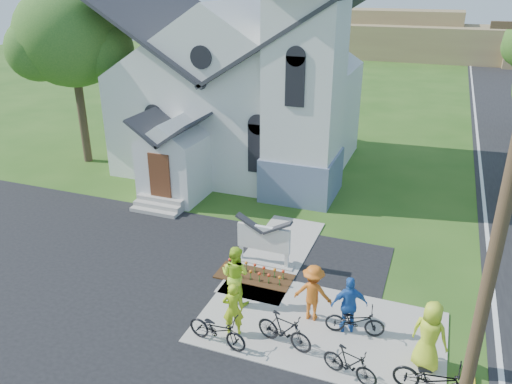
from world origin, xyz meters
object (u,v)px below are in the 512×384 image
at_px(cyclist_1, 235,275).
at_px(cyclist_2, 349,305).
at_px(church_sign, 264,239).
at_px(cyclist_4, 430,335).
at_px(bike_0, 217,329).
at_px(bike_4, 434,379).
at_px(bike_2, 355,321).
at_px(bike_1, 284,330).
at_px(cyclist_0, 233,309).
at_px(bike_3, 350,364).
at_px(cyclist_3, 313,293).
at_px(utility_pole, 509,206).

xyz_separation_m(cyclist_1, cyclist_2, (3.53, -0.16, -0.08)).
xyz_separation_m(church_sign, cyclist_4, (5.65, -3.26, -0.01)).
relative_size(bike_0, cyclist_4, 0.93).
bearing_deg(cyclist_4, bike_4, 122.40).
distance_m(bike_2, cyclist_4, 2.12).
bearing_deg(church_sign, bike_1, -62.51).
distance_m(cyclist_0, cyclist_2, 3.25).
bearing_deg(cyclist_0, bike_3, 149.50).
bearing_deg(bike_3, bike_0, 106.41).
xyz_separation_m(bike_2, cyclist_3, (-1.30, 0.27, 0.44)).
bearing_deg(cyclist_4, cyclist_0, 26.67).
xyz_separation_m(bike_0, bike_4, (5.60, 0.13, 0.03)).
xyz_separation_m(cyclist_4, bike_4, (0.21, -1.00, -0.47)).
distance_m(bike_3, cyclist_4, 2.16).
bearing_deg(cyclist_4, bike_3, 53.22).
distance_m(utility_pole, cyclist_2, 5.84).
relative_size(cyclist_0, cyclist_4, 0.84).
bearing_deg(bike_3, bike_1, 89.30).
xyz_separation_m(cyclist_2, bike_2, (0.20, -0.07, -0.44)).
distance_m(church_sign, cyclist_4, 6.52).
bearing_deg(bike_2, bike_1, 115.84).
bearing_deg(bike_0, bike_4, -80.26).
relative_size(church_sign, bike_2, 1.33).
xyz_separation_m(cyclist_0, bike_3, (3.40, -0.57, -0.37)).
distance_m(cyclist_0, bike_2, 3.44).
xyz_separation_m(bike_1, cyclist_3, (0.40, 1.45, 0.37)).
xyz_separation_m(utility_pole, bike_4, (-0.70, 0.43, -4.85)).
relative_size(bike_0, cyclist_2, 1.03).
bearing_deg(cyclist_0, bike_2, 179.41).
height_order(bike_3, cyclist_4, cyclist_4).
xyz_separation_m(bike_3, cyclist_4, (1.76, 1.14, 0.52)).
relative_size(utility_pole, cyclist_2, 5.73).
height_order(church_sign, bike_4, church_sign).
bearing_deg(bike_2, cyclist_4, -116.40).
distance_m(cyclist_1, bike_1, 2.51).
relative_size(church_sign, cyclist_1, 1.15).
distance_m(cyclist_2, cyclist_4, 2.27).
relative_size(bike_1, cyclist_2, 0.96).
distance_m(cyclist_2, bike_4, 2.94).
distance_m(utility_pole, bike_4, 4.92).
bearing_deg(cyclist_3, cyclist_0, 37.17).
distance_m(bike_0, cyclist_3, 2.97).
relative_size(church_sign, cyclist_0, 1.35).
relative_size(bike_0, cyclist_3, 1.03).
height_order(cyclist_3, cyclist_4, cyclist_4).
xyz_separation_m(utility_pole, cyclist_4, (-0.92, 1.44, -4.39)).
xyz_separation_m(cyclist_3, bike_4, (3.47, -1.90, -0.37)).
distance_m(bike_1, cyclist_4, 3.73).
bearing_deg(cyclist_2, utility_pole, 124.51).
bearing_deg(bike_0, bike_3, -81.62).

